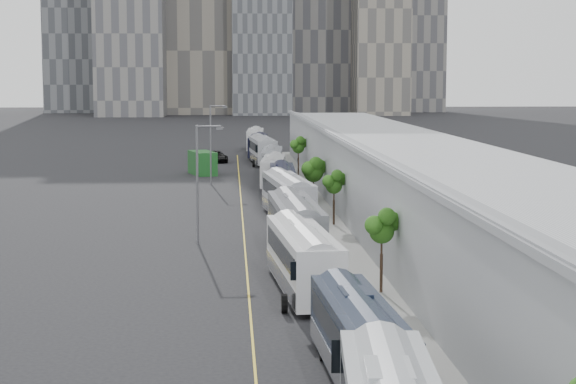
{
  "coord_description": "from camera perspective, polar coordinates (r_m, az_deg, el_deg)",
  "views": [
    {
      "loc": [
        -2.43,
        -19.56,
        12.28
      ],
      "look_at": [
        2.19,
        58.84,
        3.0
      ],
      "focal_mm": 60.0,
      "sensor_mm": 36.0,
      "label": 1
    }
  ],
  "objects": [
    {
      "name": "lane_line",
      "position": [
        75.57,
        -2.63,
        -2.61
      ],
      "size": [
        0.12,
        160.0,
        0.02
      ],
      "primitive_type": "cube",
      "color": "gold",
      "rests_on": "ground"
    },
    {
      "name": "tree_2",
      "position": [
        80.28,
        2.74,
        0.49
      ],
      "size": [
        1.41,
        1.41,
        4.34
      ],
      "color": "black",
      "rests_on": "ground"
    },
    {
      "name": "sidewalk",
      "position": [
        76.42,
        5.28,
        -2.49
      ],
      "size": [
        10.0,
        170.0,
        0.12
      ],
      "primitive_type": "cube",
      "color": "gray",
      "rests_on": "ground"
    },
    {
      "name": "suv",
      "position": [
        142.38,
        -4.27,
        2.11
      ],
      "size": [
        3.86,
        6.38,
        1.66
      ],
      "primitive_type": "imported",
      "rotation": [
        0.0,
        0.0,
        0.2
      ],
      "color": "black",
      "rests_on": "ground"
    },
    {
      "name": "street_lamp_near",
      "position": [
        71.61,
        -5.25,
        0.97
      ],
      "size": [
        2.04,
        0.22,
        8.87
      ],
      "color": "#59595E",
      "rests_on": "ground"
    },
    {
      "name": "bus_1",
      "position": [
        39.57,
        4.25,
        -9.13
      ],
      "size": [
        3.01,
        12.1,
        3.51
      ],
      "rotation": [
        0.0,
        0.0,
        0.05
      ],
      "color": "#151E30",
      "rests_on": "ground"
    },
    {
      "name": "tree_4",
      "position": [
        121.51,
        0.61,
        2.75
      ],
      "size": [
        1.58,
        1.58,
        4.69
      ],
      "color": "black",
      "rests_on": "ground"
    },
    {
      "name": "bus_4",
      "position": [
        83.87,
        -0.01,
        -0.52
      ],
      "size": [
        4.08,
        13.84,
        3.99
      ],
      "rotation": [
        0.0,
        0.0,
        0.1
      ],
      "color": "#A9AAB3",
      "rests_on": "ground"
    },
    {
      "name": "tree_3",
      "position": [
        96.73,
        1.52,
        1.35
      ],
      "size": [
        2.02,
        2.02,
        4.23
      ],
      "color": "black",
      "rests_on": "ground"
    },
    {
      "name": "depot",
      "position": [
        76.65,
        8.25,
        0.1
      ],
      "size": [
        12.45,
        160.4,
        7.2
      ],
      "color": "gray",
      "rests_on": "ground"
    },
    {
      "name": "bus_10",
      "position": [
        165.06,
        -1.95,
        3.04
      ],
      "size": [
        3.31,
        13.36,
        3.87
      ],
      "rotation": [
        0.0,
        0.0,
        -0.05
      ],
      "color": "silver",
      "rests_on": "ground"
    },
    {
      "name": "tree_1",
      "position": [
        54.92,
        5.58,
        -2.16
      ],
      "size": [
        1.45,
        1.45,
        4.62
      ],
      "color": "black",
      "rests_on": "ground"
    },
    {
      "name": "bus_8",
      "position": [
        138.9,
        -1.53,
        2.37
      ],
      "size": [
        3.84,
        13.98,
        4.04
      ],
      "rotation": [
        0.0,
        0.0,
        0.08
      ],
      "color": "#AAACB4",
      "rests_on": "ground"
    },
    {
      "name": "bus_7",
      "position": [
        123.4,
        -0.94,
        1.72
      ],
      "size": [
        3.24,
        12.26,
        3.55
      ],
      "rotation": [
        0.0,
        0.0,
        -0.07
      ],
      "color": "gray",
      "rests_on": "ground"
    },
    {
      "name": "bus_2",
      "position": [
        55.5,
        0.89,
        -4.31
      ],
      "size": [
        3.69,
        13.51,
        3.9
      ],
      "rotation": [
        0.0,
        0.0,
        0.08
      ],
      "color": "white",
      "rests_on": "ground"
    },
    {
      "name": "street_lamp_far",
      "position": [
        112.15,
        -4.52,
        3.15
      ],
      "size": [
        2.04,
        0.22,
        9.23
      ],
      "color": "#59595E",
      "rests_on": "ground"
    },
    {
      "name": "bus_9",
      "position": [
        150.53,
        -1.79,
        2.65
      ],
      "size": [
        3.53,
        12.71,
        3.67
      ],
      "rotation": [
        0.0,
        0.0,
        -0.08
      ],
      "color": "black",
      "rests_on": "ground"
    },
    {
      "name": "bus_6",
      "position": [
        110.55,
        -0.88,
        1.13
      ],
      "size": [
        3.45,
        12.14,
        3.5
      ],
      "rotation": [
        0.0,
        0.0,
        -0.09
      ],
      "color": "silver",
      "rests_on": "ground"
    },
    {
      "name": "shipping_container",
      "position": [
        124.04,
        -5.09,
        1.72
      ],
      "size": [
        4.0,
        6.26,
        2.99
      ],
      "primitive_type": "cube",
      "rotation": [
        0.0,
        0.0,
        0.28
      ],
      "color": "#164A1B",
      "rests_on": "ground"
    },
    {
      "name": "bus_3",
      "position": [
        67.18,
        0.44,
        -2.31
      ],
      "size": [
        3.37,
        13.99,
        4.06
      ],
      "rotation": [
        0.0,
        0.0,
        0.04
      ],
      "color": "slate",
      "rests_on": "ground"
    },
    {
      "name": "bus_5",
      "position": [
        98.07,
        -0.33,
        0.42
      ],
      "size": [
        2.85,
        12.18,
        3.54
      ],
      "rotation": [
        0.0,
        0.0,
        -0.03
      ],
      "color": "black",
      "rests_on": "ground"
    }
  ]
}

